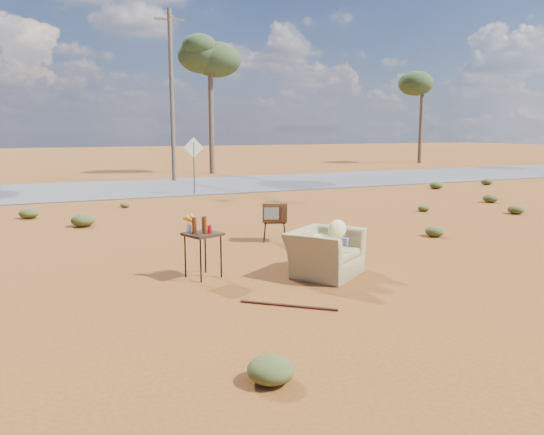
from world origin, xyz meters
name	(u,v)px	position (x,y,z in m)	size (l,w,h in m)	color
ground	(297,277)	(0.00, 0.00, 0.00)	(140.00, 140.00, 0.00)	brown
highway	(142,188)	(0.00, 15.00, 0.02)	(140.00, 7.00, 0.04)	#565659
armchair	(326,246)	(0.55, -0.02, 0.49)	(1.55, 1.55, 1.06)	#938250
tv_unit	(275,213)	(0.83, 2.84, 0.65)	(0.67, 0.61, 0.88)	black
side_table	(200,232)	(-1.53, 0.63, 0.80)	(0.70, 0.70, 1.08)	#331F12
rusty_bar	(288,305)	(-0.81, -1.35, 0.02)	(0.04, 0.04, 1.43)	#532216
road_sign	(194,155)	(1.50, 12.00, 1.50)	(0.78, 0.06, 2.19)	brown
eucalyptus_center	(210,56)	(5.00, 21.00, 6.43)	(3.20, 3.20, 7.60)	brown
eucalyptus_right	(423,81)	(22.00, 24.00, 5.94)	(3.20, 3.20, 7.10)	brown
utility_pole_center	(172,94)	(2.00, 17.50, 4.15)	(1.40, 0.20, 8.00)	brown
scrub_patch	(185,229)	(-0.82, 4.41, 0.14)	(17.49, 8.07, 0.33)	#4B5223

